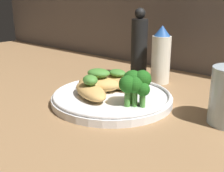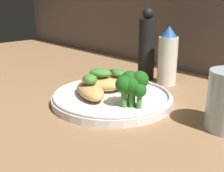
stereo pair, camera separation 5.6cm
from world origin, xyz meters
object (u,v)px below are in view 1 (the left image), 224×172
(plate, at_px, (112,97))
(pepper_grinder, at_px, (139,47))
(broccoli_bunch, at_px, (135,83))
(sauce_bottle, at_px, (160,56))

(plate, bearing_deg, pepper_grinder, 110.01)
(plate, height_order, broccoli_bunch, broccoli_bunch)
(broccoli_bunch, relative_size, sauce_bottle, 0.46)
(sauce_bottle, height_order, pepper_grinder, pepper_grinder)
(sauce_bottle, bearing_deg, broccoli_bunch, -70.30)
(broccoli_bunch, bearing_deg, pepper_grinder, 124.46)
(broccoli_bunch, relative_size, pepper_grinder, 0.36)
(broccoli_bunch, bearing_deg, sauce_bottle, 109.70)
(plate, bearing_deg, sauce_bottle, 91.10)
(sauce_bottle, bearing_deg, pepper_grinder, 180.00)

